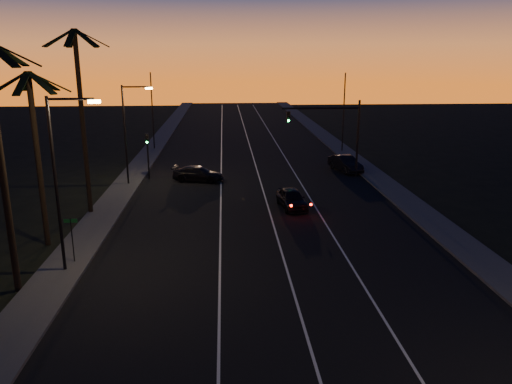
{
  "coord_description": "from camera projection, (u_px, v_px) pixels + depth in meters",
  "views": [
    {
      "loc": [
        -2.66,
        -4.43,
        10.83
      ],
      "look_at": [
        -0.82,
        24.12,
        2.99
      ],
      "focal_mm": 35.0,
      "sensor_mm": 36.0,
      "label": 1
    }
  ],
  "objects": [
    {
      "name": "streetlight_left_near",
      "position": [
        61.0,
        172.0,
        24.47
      ],
      "size": [
        2.55,
        0.26,
        9.0
      ],
      "color": "black",
      "rests_on": "ground"
    },
    {
      "name": "palm_far",
      "position": [
        81.0,
        105.0,
        33.39
      ],
      "size": [
        4.25,
        4.16,
        12.53
      ],
      "color": "black",
      "rests_on": "ground"
    },
    {
      "name": "street_sign",
      "position": [
        72.0,
        235.0,
        26.39
      ],
      "size": [
        0.7,
        0.06,
        2.6
      ],
      "color": "black",
      "rests_on": "ground"
    },
    {
      "name": "palm_mid",
      "position": [
        36.0,
        140.0,
        27.91
      ],
      "size": [
        4.25,
        4.16,
        10.03
      ],
      "color": "black",
      "rests_on": "ground"
    },
    {
      "name": "signal_post",
      "position": [
        147.0,
        148.0,
        44.42
      ],
      "size": [
        0.28,
        0.37,
        4.2
      ],
      "color": "black",
      "rests_on": "ground"
    },
    {
      "name": "sidewalk_right",
      "position": [
        413.0,
        206.0,
        36.83
      ],
      "size": [
        2.4,
        170.0,
        0.16
      ],
      "primitive_type": "cube",
      "color": "#3B3B38",
      "rests_on": "ground"
    },
    {
      "name": "lane_stripe_right",
      "position": [
        317.0,
        209.0,
        36.4
      ],
      "size": [
        0.12,
        160.0,
        0.01
      ],
      "primitive_type": "cube",
      "color": "silver",
      "rests_on": "road"
    },
    {
      "name": "right_car",
      "position": [
        345.0,
        164.0,
        48.16
      ],
      "size": [
        2.71,
        4.8,
        1.5
      ],
      "color": "black",
      "rests_on": "road"
    },
    {
      "name": "streetlight_left_far",
      "position": [
        128.0,
        127.0,
        41.86
      ],
      "size": [
        2.55,
        0.26,
        8.5
      ],
      "color": "black",
      "rests_on": "ground"
    },
    {
      "name": "sidewalk_left",
      "position": [
        105.0,
        212.0,
        35.44
      ],
      "size": [
        2.4,
        170.0,
        0.16
      ],
      "primitive_type": "cube",
      "color": "#3B3B38",
      "rests_on": "ground"
    },
    {
      "name": "lead_car",
      "position": [
        292.0,
        198.0,
        36.55
      ],
      "size": [
        2.19,
        4.78,
        1.41
      ],
      "color": "black",
      "rests_on": "road"
    },
    {
      "name": "signal_mast",
      "position": [
        333.0,
        125.0,
        44.96
      ],
      "size": [
        7.1,
        0.41,
        7.0
      ],
      "color": "black",
      "rests_on": "ground"
    },
    {
      "name": "far_pole_right",
      "position": [
        344.0,
        113.0,
        56.83
      ],
      "size": [
        0.14,
        0.14,
        9.0
      ],
      "primitive_type": "cylinder",
      "color": "black",
      "rests_on": "ground"
    },
    {
      "name": "lane_stripe_left",
      "position": [
        221.0,
        211.0,
        35.97
      ],
      "size": [
        0.12,
        160.0,
        0.01
      ],
      "primitive_type": "cube",
      "color": "silver",
      "rests_on": "road"
    },
    {
      "name": "road",
      "position": [
        262.0,
        210.0,
        36.16
      ],
      "size": [
        20.0,
        170.0,
        0.01
      ],
      "primitive_type": "cube",
      "color": "black",
      "rests_on": "ground"
    },
    {
      "name": "far_pole_left",
      "position": [
        152.0,
        112.0,
        58.35
      ],
      "size": [
        0.14,
        0.14,
        9.0
      ],
      "primitive_type": "cylinder",
      "color": "black",
      "rests_on": "ground"
    },
    {
      "name": "lane_stripe_mid",
      "position": [
        269.0,
        210.0,
        36.19
      ],
      "size": [
        0.12,
        160.0,
        0.01
      ],
      "primitive_type": "cube",
      "color": "silver",
      "rests_on": "road"
    },
    {
      "name": "cross_car",
      "position": [
        198.0,
        174.0,
        44.31
      ],
      "size": [
        4.89,
        2.95,
        1.33
      ],
      "color": "black",
      "rests_on": "road"
    }
  ]
}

